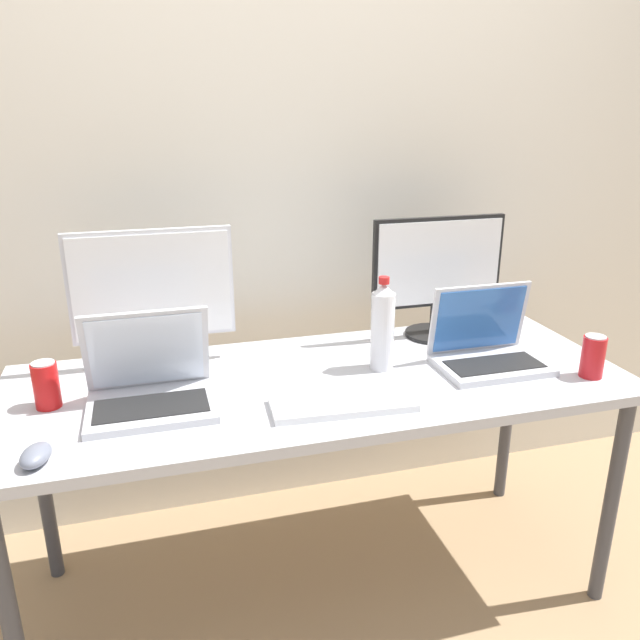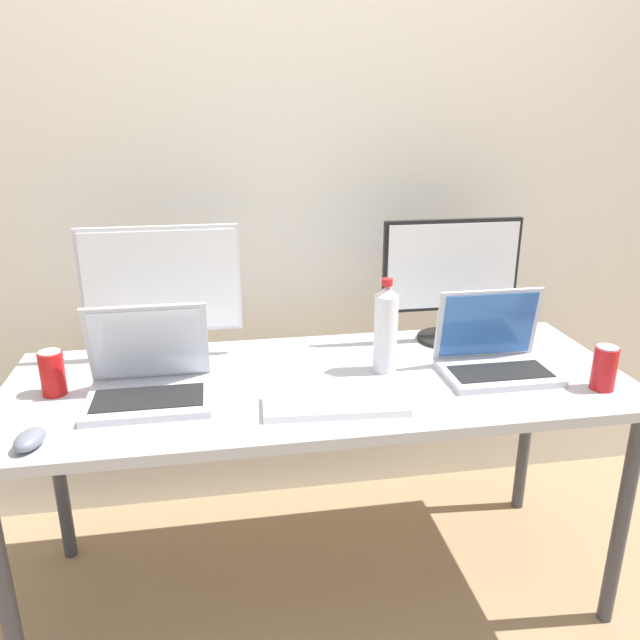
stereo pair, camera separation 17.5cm
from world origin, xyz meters
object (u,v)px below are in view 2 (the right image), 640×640
monitor_center (451,275)px  monitor_left (162,288)px  laptop_silver (149,377)px  mouse_by_keyboard (30,439)px  work_desk (320,398)px  water_bottle (386,329)px  soda_can_by_laptop (604,368)px  soda_can_near_keyboard (52,373)px  laptop_secondary (494,354)px  keyboard_main (335,404)px

monitor_center → monitor_left: bearing=179.8°
laptop_silver → mouse_by_keyboard: 0.34m
work_desk → monitor_left: bearing=151.8°
mouse_by_keyboard → water_bottle: water_bottle is taller
monitor_left → monitor_center: (0.92, -0.00, -0.00)m
monitor_left → soda_can_by_laptop: 1.30m
monitor_left → soda_can_near_keyboard: size_ratio=3.77×
mouse_by_keyboard → laptop_silver: bearing=54.8°
mouse_by_keyboard → soda_can_by_laptop: size_ratio=0.79×
monitor_left → mouse_by_keyboard: monitor_left is taller
laptop_silver → soda_can_by_laptop: size_ratio=2.58×
work_desk → laptop_secondary: 0.53m
mouse_by_keyboard → monitor_center: bearing=35.9°
monitor_center → water_bottle: (-0.27, -0.21, -0.09)m
mouse_by_keyboard → soda_can_near_keyboard: 0.29m
laptop_secondary → keyboard_main: 0.53m
work_desk → soda_can_by_laptop: 0.80m
monitor_center → water_bottle: size_ratio=1.61×
mouse_by_keyboard → keyboard_main: bearing=19.1°
laptop_silver → keyboard_main: size_ratio=0.86×
work_desk → laptop_secondary: bearing=-3.8°
work_desk → mouse_by_keyboard: 0.78m
laptop_silver → water_bottle: water_bottle is taller
keyboard_main → mouse_by_keyboard: bearing=-170.4°
monitor_left → mouse_by_keyboard: 0.61m
monitor_center → laptop_secondary: monitor_center is taller
monitor_center → soda_can_by_laptop: monitor_center is taller
monitor_left → laptop_secondary: size_ratio=1.49×
laptop_secondary → water_bottle: size_ratio=1.13×
laptop_silver → soda_can_by_laptop: 1.25m
keyboard_main → soda_can_by_laptop: bearing=3.1°
monitor_left → soda_can_by_laptop: bearing=-19.9°
monitor_center → soda_can_by_laptop: bearing=-56.1°
keyboard_main → soda_can_by_laptop: (0.76, -0.01, 0.05)m
laptop_silver → soda_can_near_keyboard: bearing=166.3°
work_desk → soda_can_near_keyboard: bearing=178.2°
keyboard_main → mouse_by_keyboard: size_ratio=3.79×
monitor_center → mouse_by_keyboard: (-1.20, -0.50, -0.21)m
work_desk → water_bottle: 0.28m
monitor_center → keyboard_main: monitor_center is taller
laptop_secondary → mouse_by_keyboard: laptop_secondary is taller
monitor_left → soda_can_near_keyboard: (-0.29, -0.22, -0.16)m
mouse_by_keyboard → water_bottle: size_ratio=0.35×
soda_can_near_keyboard → water_bottle: bearing=0.1°
laptop_secondary → keyboard_main: bearing=-163.1°
work_desk → soda_can_by_laptop: size_ratio=14.23×
keyboard_main → laptop_silver: bearing=166.7°
keyboard_main → mouse_by_keyboard: 0.74m
monitor_left → soda_can_by_laptop: monitor_left is taller
laptop_silver → soda_can_near_keyboard: size_ratio=2.58×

